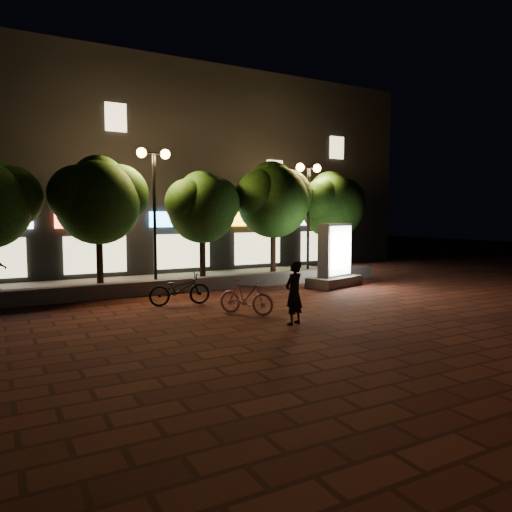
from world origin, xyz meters
TOP-DOWN VIEW (x-y plane):
  - ground at (0.00, 0.00)m, footprint 80.00×80.00m
  - retaining_wall at (0.00, 4.00)m, footprint 16.00×0.45m
  - sidewalk at (0.00, 6.50)m, footprint 16.00×5.00m
  - building_block at (-0.01, 12.99)m, footprint 28.00×8.12m
  - tree_left at (-3.45, 5.46)m, footprint 3.60×3.00m
  - tree_mid at (0.55, 5.46)m, footprint 3.24×2.70m
  - tree_right at (3.86, 5.46)m, footprint 3.72×3.10m
  - tree_far_right at (7.05, 5.46)m, footprint 3.48×2.90m
  - street_lamp_left at (-1.50, 5.20)m, footprint 1.26×0.36m
  - street_lamp_right at (5.50, 5.20)m, footprint 1.26×0.36m
  - ad_kiosk at (4.90, 2.53)m, footprint 2.51×1.74m
  - scooter_pink at (-0.64, -0.53)m, footprint 1.37×1.63m
  - rider at (-0.12, -2.20)m, footprint 0.71×0.59m
  - scooter_parked at (-1.81, 1.70)m, footprint 1.99×0.92m

SIDE VIEW (x-z plane):
  - ground at x=0.00m, z-range 0.00..0.00m
  - sidewalk at x=0.00m, z-range 0.00..0.08m
  - retaining_wall at x=0.00m, z-range 0.00..0.50m
  - scooter_pink at x=-0.64m, z-range 0.00..1.00m
  - scooter_parked at x=-1.81m, z-range 0.00..1.01m
  - rider at x=-0.12m, z-range 0.00..1.65m
  - ad_kiosk at x=4.90m, z-range -0.24..2.23m
  - tree_mid at x=0.55m, z-range 0.97..5.47m
  - tree_far_right at x=7.05m, z-range 0.99..5.75m
  - tree_left at x=-3.45m, z-range 1.00..5.89m
  - tree_right at x=3.86m, z-range 1.03..6.10m
  - street_lamp_right at x=5.50m, z-range 1.40..6.38m
  - street_lamp_left at x=-1.50m, z-range 1.44..6.62m
  - building_block at x=-0.01m, z-range -0.65..10.65m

